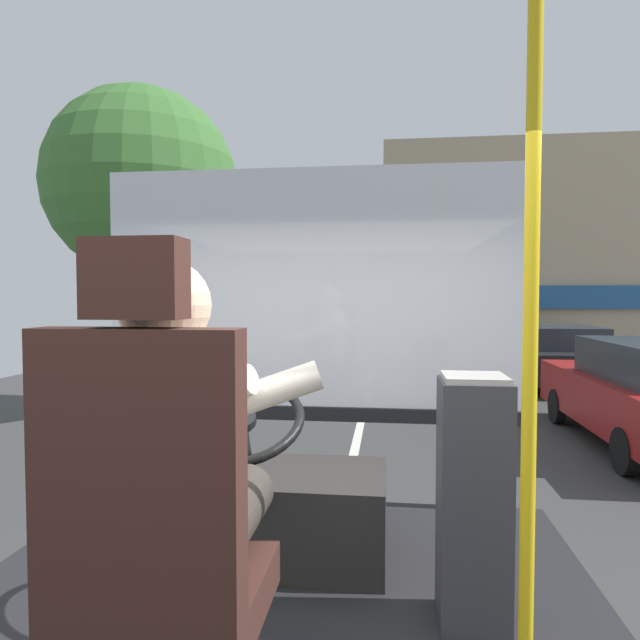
# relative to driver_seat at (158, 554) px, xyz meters

# --- Properties ---
(ground) EXTENTS (18.00, 44.00, 0.06)m
(ground) POSITION_rel_driver_seat_xyz_m (0.12, 9.15, -1.42)
(ground) COLOR #383838
(driver_seat) EXTENTS (0.48, 0.48, 1.33)m
(driver_seat) POSITION_rel_driver_seat_xyz_m (0.00, 0.00, 0.00)
(driver_seat) COLOR black
(driver_seat) RESTS_ON bus_floor
(bus_driver) EXTENTS (0.75, 0.59, 0.83)m
(bus_driver) POSITION_rel_driver_seat_xyz_m (-0.00, 0.13, 0.20)
(bus_driver) COLOR #332D28
(bus_driver) RESTS_ON driver_seat
(steering_console) EXTENTS (1.10, 1.00, 0.86)m
(steering_console) POSITION_rel_driver_seat_xyz_m (0.00, 1.19, -0.35)
(steering_console) COLOR #282623
(steering_console) RESTS_ON bus_floor
(handrail_pole) EXTENTS (0.04, 0.04, 2.18)m
(handrail_pole) POSITION_rel_driver_seat_xyz_m (0.97, 0.41, 0.52)
(handrail_pole) COLOR gold
(handrail_pole) RESTS_ON bus_floor
(fare_box) EXTENTS (0.25, 0.26, 0.92)m
(fare_box) POSITION_rel_driver_seat_xyz_m (0.87, 0.79, -0.11)
(fare_box) COLOR #333338
(fare_box) RESTS_ON bus_floor
(windshield_panel) EXTENTS (2.50, 0.08, 1.48)m
(windshield_panel) POSITION_rel_driver_seat_xyz_m (0.12, 1.97, 0.47)
(windshield_panel) COLOR silver
(street_tree) EXTENTS (3.24, 3.24, 5.55)m
(street_tree) POSITION_rel_driver_seat_xyz_m (-3.65, 7.93, 2.52)
(street_tree) COLOR #4C3828
(street_tree) RESTS_ON ground
(shop_building) EXTENTS (10.56, 5.00, 6.18)m
(shop_building) POSITION_rel_driver_seat_xyz_m (5.67, 16.36, 1.69)
(shop_building) COLOR tan
(shop_building) RESTS_ON ground
(parked_car_black) EXTENTS (1.96, 4.46, 1.35)m
(parked_car_black) POSITION_rel_driver_seat_xyz_m (4.27, 12.02, -0.70)
(parked_car_black) COLOR black
(parked_car_black) RESTS_ON ground
(parked_car_silver) EXTENTS (1.89, 4.00, 1.31)m
(parked_car_silver) POSITION_rel_driver_seat_xyz_m (4.25, 16.44, -0.72)
(parked_car_silver) COLOR silver
(parked_car_silver) RESTS_ON ground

